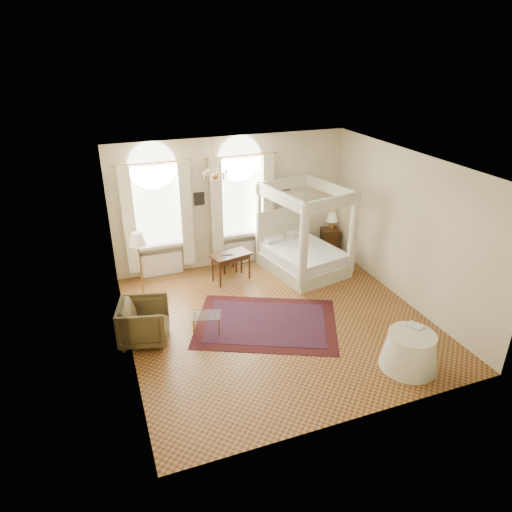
{
  "coord_description": "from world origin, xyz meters",
  "views": [
    {
      "loc": [
        -3.25,
        -7.46,
        5.31
      ],
      "look_at": [
        -0.33,
        0.4,
        1.36
      ],
      "focal_mm": 32.0,
      "sensor_mm": 36.0,
      "label": 1
    }
  ],
  "objects_px": {
    "nightstand": "(330,240)",
    "coffee_table": "(206,317)",
    "stool": "(229,257)",
    "armchair": "(144,322)",
    "canopy_bed": "(304,252)",
    "side_table": "(410,351)",
    "writing_desk": "(231,258)",
    "floor_lamp": "(138,242)"
  },
  "relations": [
    {
      "from": "nightstand",
      "to": "coffee_table",
      "type": "height_order",
      "value": "nightstand"
    },
    {
      "from": "nightstand",
      "to": "stool",
      "type": "bearing_deg",
      "value": -176.78
    },
    {
      "from": "armchair",
      "to": "coffee_table",
      "type": "xyz_separation_m",
      "value": [
        1.2,
        -0.14,
        -0.07
      ]
    },
    {
      "from": "nightstand",
      "to": "stool",
      "type": "distance_m",
      "value": 2.98
    },
    {
      "from": "stool",
      "to": "armchair",
      "type": "height_order",
      "value": "armchair"
    },
    {
      "from": "canopy_bed",
      "to": "armchair",
      "type": "height_order",
      "value": "canopy_bed"
    },
    {
      "from": "coffee_table",
      "to": "side_table",
      "type": "height_order",
      "value": "side_table"
    },
    {
      "from": "writing_desk",
      "to": "canopy_bed",
      "type": "bearing_deg",
      "value": -4.2
    },
    {
      "from": "writing_desk",
      "to": "nightstand",
      "type": "bearing_deg",
      "value": 12.17
    },
    {
      "from": "floor_lamp",
      "to": "coffee_table",
      "type": "bearing_deg",
      "value": -63.55
    },
    {
      "from": "armchair",
      "to": "canopy_bed",
      "type": "bearing_deg",
      "value": -53.97
    },
    {
      "from": "coffee_table",
      "to": "floor_lamp",
      "type": "bearing_deg",
      "value": 116.45
    },
    {
      "from": "canopy_bed",
      "to": "writing_desk",
      "type": "bearing_deg",
      "value": 175.8
    },
    {
      "from": "floor_lamp",
      "to": "side_table",
      "type": "height_order",
      "value": "floor_lamp"
    },
    {
      "from": "nightstand",
      "to": "writing_desk",
      "type": "bearing_deg",
      "value": -167.83
    },
    {
      "from": "canopy_bed",
      "to": "writing_desk",
      "type": "xyz_separation_m",
      "value": [
        -1.88,
        0.14,
        0.1
      ]
    },
    {
      "from": "coffee_table",
      "to": "side_table",
      "type": "relative_size",
      "value": 0.65
    },
    {
      "from": "stool",
      "to": "side_table",
      "type": "xyz_separation_m",
      "value": [
        1.89,
        -4.76,
        -0.05
      ]
    },
    {
      "from": "stool",
      "to": "side_table",
      "type": "relative_size",
      "value": 0.47
    },
    {
      "from": "canopy_bed",
      "to": "stool",
      "type": "distance_m",
      "value": 1.9
    },
    {
      "from": "canopy_bed",
      "to": "armchair",
      "type": "relative_size",
      "value": 2.52
    },
    {
      "from": "nightstand",
      "to": "writing_desk",
      "type": "relative_size",
      "value": 0.65
    },
    {
      "from": "writing_desk",
      "to": "floor_lamp",
      "type": "height_order",
      "value": "floor_lamp"
    },
    {
      "from": "coffee_table",
      "to": "writing_desk",
      "type": "bearing_deg",
      "value": 59.8
    },
    {
      "from": "stool",
      "to": "floor_lamp",
      "type": "distance_m",
      "value": 2.44
    },
    {
      "from": "canopy_bed",
      "to": "coffee_table",
      "type": "relative_size",
      "value": 3.48
    },
    {
      "from": "writing_desk",
      "to": "floor_lamp",
      "type": "bearing_deg",
      "value": 178.84
    },
    {
      "from": "writing_desk",
      "to": "floor_lamp",
      "type": "relative_size",
      "value": 0.66
    },
    {
      "from": "nightstand",
      "to": "armchair",
      "type": "bearing_deg",
      "value": -155.44
    },
    {
      "from": "canopy_bed",
      "to": "side_table",
      "type": "relative_size",
      "value": 2.28
    },
    {
      "from": "floor_lamp",
      "to": "side_table",
      "type": "distance_m",
      "value": 6.03
    },
    {
      "from": "canopy_bed",
      "to": "armchair",
      "type": "xyz_separation_m",
      "value": [
        -4.21,
        -1.67,
        -0.08
      ]
    },
    {
      "from": "canopy_bed",
      "to": "nightstand",
      "type": "xyz_separation_m",
      "value": [
        1.19,
        0.8,
        -0.17
      ]
    },
    {
      "from": "floor_lamp",
      "to": "side_table",
      "type": "relative_size",
      "value": 1.5
    },
    {
      "from": "canopy_bed",
      "to": "armchair",
      "type": "bearing_deg",
      "value": -158.38
    },
    {
      "from": "floor_lamp",
      "to": "side_table",
      "type": "bearing_deg",
      "value": -46.41
    },
    {
      "from": "coffee_table",
      "to": "floor_lamp",
      "type": "relative_size",
      "value": 0.43
    },
    {
      "from": "canopy_bed",
      "to": "writing_desk",
      "type": "relative_size",
      "value": 2.28
    },
    {
      "from": "writing_desk",
      "to": "coffee_table",
      "type": "xyz_separation_m",
      "value": [
        -1.13,
        -1.95,
        -0.24
      ]
    },
    {
      "from": "floor_lamp",
      "to": "canopy_bed",
      "type": "bearing_deg",
      "value": -2.59
    },
    {
      "from": "armchair",
      "to": "side_table",
      "type": "distance_m",
      "value": 4.96
    },
    {
      "from": "armchair",
      "to": "coffee_table",
      "type": "relative_size",
      "value": 1.38
    }
  ]
}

